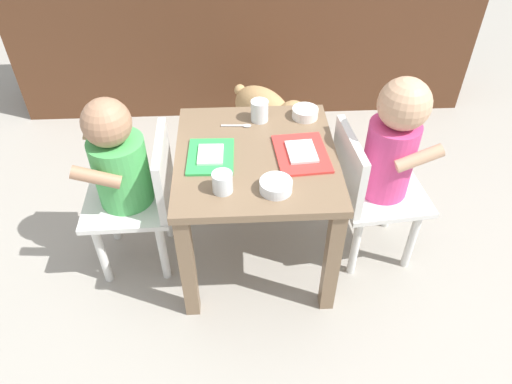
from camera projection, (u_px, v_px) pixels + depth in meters
name	position (u px, v px, depth m)	size (l,w,h in m)	color
ground_plane	(256.00, 251.00, 1.78)	(7.00, 7.00, 0.00)	#9E998E
kitchen_cabinet_back	(244.00, 16.00, 2.32)	(2.18, 0.36, 0.87)	#56331E
dining_table	(256.00, 175.00, 1.53)	(0.50, 0.54, 0.45)	#7A6047
seated_child_left	(124.00, 168.00, 1.49)	(0.29, 0.29, 0.65)	silver
seated_child_right	(387.00, 153.00, 1.50)	(0.31, 0.31, 0.69)	silver
dog	(268.00, 113.00, 2.06)	(0.34, 0.37, 0.34)	tan
food_tray_left	(211.00, 156.00, 1.46)	(0.14, 0.18, 0.02)	green
food_tray_right	(301.00, 153.00, 1.47)	(0.17, 0.21, 0.02)	red
water_cup_left	(260.00, 112.00, 1.60)	(0.06, 0.06, 0.07)	white
water_cup_right	(223.00, 183.00, 1.33)	(0.06, 0.06, 0.06)	white
veggie_bowl_far	(276.00, 185.00, 1.34)	(0.09, 0.09, 0.03)	white
veggie_bowl_near	(305.00, 113.00, 1.62)	(0.09, 0.09, 0.03)	white
spoon_by_left_tray	(239.00, 126.00, 1.59)	(0.10, 0.02, 0.01)	silver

